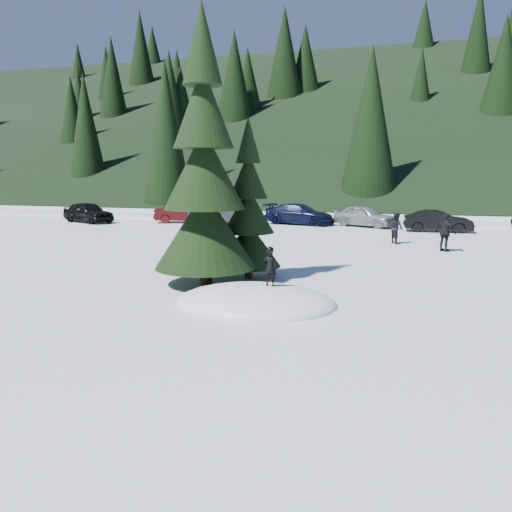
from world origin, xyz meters
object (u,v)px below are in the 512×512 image
(child_skier, at_px, (270,268))
(car_4, at_px, (365,216))
(car_0, at_px, (88,212))
(spruce_tall, at_px, (204,180))
(adult_1, at_px, (445,232))
(spruce_short, at_px, (248,216))
(car_5, at_px, (438,221))
(adult_0, at_px, (396,228))
(car_2, at_px, (221,214))
(car_1, at_px, (183,213))
(car_3, at_px, (299,214))

(child_skier, distance_m, car_4, 20.61)
(car_0, bearing_deg, car_4, -60.26)
(spruce_tall, xyz_separation_m, adult_1, (7.88, 9.32, -2.44))
(spruce_short, distance_m, car_5, 17.48)
(car_5, bearing_deg, adult_0, 155.04)
(child_skier, distance_m, car_0, 25.52)
(car_2, bearing_deg, adult_1, -144.80)
(adult_1, height_order, car_1, adult_1)
(car_3, height_order, car_4, car_4)
(child_skier, bearing_deg, car_2, -60.59)
(adult_1, relative_size, car_4, 0.42)
(adult_1, height_order, car_2, adult_1)
(adult_0, relative_size, car_1, 0.39)
(spruce_short, height_order, adult_1, spruce_short)
(spruce_short, relative_size, adult_1, 3.07)
(adult_0, distance_m, car_0, 21.90)
(adult_0, bearing_deg, car_5, -55.84)
(car_0, distance_m, car_3, 15.09)
(spruce_short, xyz_separation_m, adult_1, (6.88, 7.92, -1.23))
(car_1, bearing_deg, car_2, -100.70)
(spruce_short, distance_m, car_0, 22.38)
(car_2, bearing_deg, car_4, -109.76)
(spruce_short, bearing_deg, adult_1, 49.06)
(child_skier, bearing_deg, car_5, -100.62)
(spruce_tall, distance_m, car_1, 20.49)
(adult_1, xyz_separation_m, car_0, (-23.51, 6.99, -0.14))
(adult_0, relative_size, car_5, 0.40)
(car_4, bearing_deg, adult_1, -131.98)
(adult_1, relative_size, car_5, 0.44)
(adult_1, bearing_deg, spruce_short, 86.39)
(car_2, bearing_deg, car_3, -105.80)
(car_0, relative_size, car_5, 1.09)
(adult_0, bearing_deg, child_skier, 132.16)
(car_3, distance_m, car_5, 9.09)
(child_skier, relative_size, car_5, 0.25)
(adult_1, relative_size, car_2, 0.38)
(adult_1, distance_m, car_0, 24.52)
(child_skier, relative_size, car_4, 0.24)
(car_1, bearing_deg, car_4, -107.49)
(adult_0, height_order, car_1, adult_0)
(child_skier, bearing_deg, spruce_short, -57.11)
(car_0, bearing_deg, spruce_tall, -114.41)
(car_5, bearing_deg, adult_1, 175.41)
(car_0, bearing_deg, car_5, -65.75)
(car_0, distance_m, car_5, 23.71)
(child_skier, bearing_deg, car_3, -75.17)
(spruce_short, relative_size, car_4, 1.29)
(spruce_short, distance_m, car_4, 17.84)
(child_skier, bearing_deg, spruce_tall, -26.46)
(spruce_tall, distance_m, car_4, 19.50)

